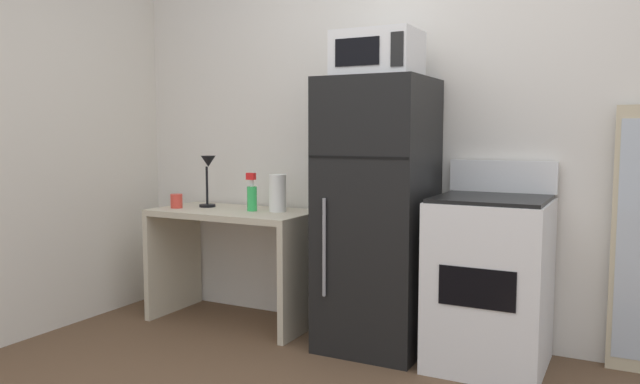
{
  "coord_description": "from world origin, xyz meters",
  "views": [
    {
      "loc": [
        1.11,
        -1.94,
        1.26
      ],
      "look_at": [
        -0.46,
        1.1,
        0.92
      ],
      "focal_mm": 34.27,
      "sensor_mm": 36.0,
      "label": 1
    }
  ],
  "objects": [
    {
      "name": "paper_towel_roll",
      "position": [
        -0.93,
        1.41,
        0.87
      ],
      "size": [
        0.11,
        0.11,
        0.24
      ],
      "primitive_type": "cylinder",
      "color": "white",
      "rests_on": "desk"
    },
    {
      "name": "wall_back_white",
      "position": [
        0.0,
        1.7,
        1.3
      ],
      "size": [
        5.0,
        0.1,
        2.6
      ],
      "primitive_type": "cube",
      "color": "silver",
      "rests_on": "ground"
    },
    {
      "name": "coffee_mug",
      "position": [
        -1.64,
        1.26,
        0.8
      ],
      "size": [
        0.08,
        0.08,
        0.09
      ],
      "primitive_type": "cylinder",
      "color": "#D83F33",
      "rests_on": "desk"
    },
    {
      "name": "microwave",
      "position": [
        -0.21,
        1.31,
        1.69
      ],
      "size": [
        0.46,
        0.35,
        0.26
      ],
      "color": "silver",
      "rests_on": "refrigerator"
    },
    {
      "name": "refrigerator",
      "position": [
        -0.21,
        1.33,
        0.78
      ],
      "size": [
        0.59,
        0.62,
        1.56
      ],
      "color": "black",
      "rests_on": "ground"
    },
    {
      "name": "oven_range",
      "position": [
        0.44,
        1.33,
        0.47
      ],
      "size": [
        0.59,
        0.61,
        1.1
      ],
      "color": "white",
      "rests_on": "ground"
    },
    {
      "name": "desk",
      "position": [
        -1.23,
        1.35,
        0.52
      ],
      "size": [
        1.08,
        0.56,
        0.75
      ],
      "color": "beige",
      "rests_on": "ground"
    },
    {
      "name": "desk_lamp",
      "position": [
        -1.47,
        1.39,
        0.99
      ],
      "size": [
        0.14,
        0.12,
        0.35
      ],
      "color": "black",
      "rests_on": "desk"
    },
    {
      "name": "spray_bottle",
      "position": [
        -1.1,
        1.36,
        0.85
      ],
      "size": [
        0.06,
        0.06,
        0.25
      ],
      "color": "green",
      "rests_on": "desk"
    }
  ]
}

